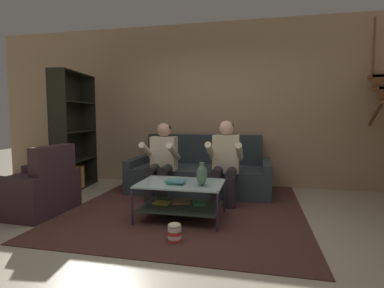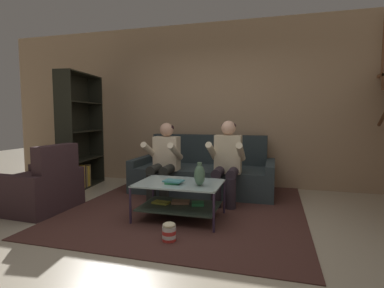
{
  "view_description": "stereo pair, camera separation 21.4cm",
  "coord_description": "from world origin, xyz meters",
  "px_view_note": "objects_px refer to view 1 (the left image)",
  "views": [
    {
      "loc": [
        0.96,
        -2.98,
        1.24
      ],
      "look_at": [
        0.13,
        0.77,
        0.89
      ],
      "focal_mm": 28.0,
      "sensor_mm": 36.0,
      "label": 1
    },
    {
      "loc": [
        1.17,
        -2.93,
        1.24
      ],
      "look_at": [
        0.13,
        0.77,
        0.89
      ],
      "focal_mm": 28.0,
      "sensor_mm": 36.0,
      "label": 2
    }
  ],
  "objects_px": {
    "vase": "(202,175)",
    "armchair": "(33,191)",
    "couch": "(200,174)",
    "person_seated_left": "(162,158)",
    "bookshelf": "(71,144)",
    "popcorn_tub": "(175,232)",
    "book_stack": "(175,182)",
    "person_seated_right": "(225,158)",
    "coffee_table": "(181,195)"
  },
  "relations": [
    {
      "from": "vase",
      "to": "armchair",
      "type": "height_order",
      "value": "armchair"
    },
    {
      "from": "couch",
      "to": "person_seated_left",
      "type": "relative_size",
      "value": 1.99
    },
    {
      "from": "vase",
      "to": "bookshelf",
      "type": "distance_m",
      "value": 2.72
    },
    {
      "from": "armchair",
      "to": "popcorn_tub",
      "type": "xyz_separation_m",
      "value": [
        2.04,
        -0.5,
        -0.18
      ]
    },
    {
      "from": "vase",
      "to": "popcorn_tub",
      "type": "bearing_deg",
      "value": -106.8
    },
    {
      "from": "bookshelf",
      "to": "book_stack",
      "type": "bearing_deg",
      "value": -27.82
    },
    {
      "from": "vase",
      "to": "couch",
      "type": "bearing_deg",
      "value": 101.56
    },
    {
      "from": "bookshelf",
      "to": "armchair",
      "type": "xyz_separation_m",
      "value": [
        0.26,
        -1.21,
        -0.49
      ]
    },
    {
      "from": "couch",
      "to": "vase",
      "type": "distance_m",
      "value": 1.57
    },
    {
      "from": "vase",
      "to": "book_stack",
      "type": "bearing_deg",
      "value": 176.62
    },
    {
      "from": "vase",
      "to": "person_seated_right",
      "type": "bearing_deg",
      "value": 79.9
    },
    {
      "from": "couch",
      "to": "coffee_table",
      "type": "height_order",
      "value": "couch"
    },
    {
      "from": "coffee_table",
      "to": "vase",
      "type": "distance_m",
      "value": 0.41
    },
    {
      "from": "person_seated_right",
      "to": "armchair",
      "type": "xyz_separation_m",
      "value": [
        -2.37,
        -0.99,
        -0.36
      ]
    },
    {
      "from": "person_seated_left",
      "to": "armchair",
      "type": "relative_size",
      "value": 1.21
    },
    {
      "from": "couch",
      "to": "popcorn_tub",
      "type": "relative_size",
      "value": 11.63
    },
    {
      "from": "bookshelf",
      "to": "armchair",
      "type": "relative_size",
      "value": 2.09
    },
    {
      "from": "person_seated_left",
      "to": "person_seated_right",
      "type": "relative_size",
      "value": 0.97
    },
    {
      "from": "person_seated_left",
      "to": "coffee_table",
      "type": "bearing_deg",
      "value": -57.94
    },
    {
      "from": "person_seated_left",
      "to": "person_seated_right",
      "type": "distance_m",
      "value": 0.95
    },
    {
      "from": "person_seated_left",
      "to": "coffee_table",
      "type": "relative_size",
      "value": 1.14
    },
    {
      "from": "book_stack",
      "to": "bookshelf",
      "type": "distance_m",
      "value": 2.43
    },
    {
      "from": "armchair",
      "to": "bookshelf",
      "type": "bearing_deg",
      "value": 101.95
    },
    {
      "from": "person_seated_left",
      "to": "vase",
      "type": "height_order",
      "value": "person_seated_left"
    },
    {
      "from": "person_seated_right",
      "to": "coffee_table",
      "type": "xyz_separation_m",
      "value": [
        -0.44,
        -0.82,
        -0.35
      ]
    },
    {
      "from": "coffee_table",
      "to": "bookshelf",
      "type": "xyz_separation_m",
      "value": [
        -2.19,
        1.04,
        0.48
      ]
    },
    {
      "from": "coffee_table",
      "to": "book_stack",
      "type": "height_order",
      "value": "book_stack"
    },
    {
      "from": "vase",
      "to": "bookshelf",
      "type": "height_order",
      "value": "bookshelf"
    },
    {
      "from": "vase",
      "to": "bookshelf",
      "type": "relative_size",
      "value": 0.14
    },
    {
      "from": "vase",
      "to": "popcorn_tub",
      "type": "height_order",
      "value": "vase"
    },
    {
      "from": "coffee_table",
      "to": "armchair",
      "type": "height_order",
      "value": "armchair"
    },
    {
      "from": "popcorn_tub",
      "to": "bookshelf",
      "type": "bearing_deg",
      "value": 143.39
    },
    {
      "from": "couch",
      "to": "coffee_table",
      "type": "xyz_separation_m",
      "value": [
        0.04,
        -1.4,
        0.01
      ]
    },
    {
      "from": "person_seated_right",
      "to": "couch",
      "type": "bearing_deg",
      "value": 129.09
    },
    {
      "from": "couch",
      "to": "person_seated_left",
      "type": "distance_m",
      "value": 0.83
    },
    {
      "from": "coffee_table",
      "to": "person_seated_right",
      "type": "bearing_deg",
      "value": 61.75
    },
    {
      "from": "coffee_table",
      "to": "vase",
      "type": "xyz_separation_m",
      "value": [
        0.27,
        -0.11,
        0.28
      ]
    },
    {
      "from": "coffee_table",
      "to": "vase",
      "type": "bearing_deg",
      "value": -21.84
    },
    {
      "from": "vase",
      "to": "book_stack",
      "type": "height_order",
      "value": "vase"
    },
    {
      "from": "armchair",
      "to": "vase",
      "type": "bearing_deg",
      "value": 1.58
    },
    {
      "from": "person_seated_left",
      "to": "armchair",
      "type": "distance_m",
      "value": 1.76
    },
    {
      "from": "vase",
      "to": "popcorn_tub",
      "type": "distance_m",
      "value": 0.75
    },
    {
      "from": "vase",
      "to": "popcorn_tub",
      "type": "xyz_separation_m",
      "value": [
        -0.17,
        -0.56,
        -0.48
      ]
    },
    {
      "from": "coffee_table",
      "to": "person_seated_left",
      "type": "bearing_deg",
      "value": 122.06
    },
    {
      "from": "couch",
      "to": "book_stack",
      "type": "bearing_deg",
      "value": -90.7
    },
    {
      "from": "couch",
      "to": "bookshelf",
      "type": "bearing_deg",
      "value": -170.29
    },
    {
      "from": "vase",
      "to": "bookshelf",
      "type": "bearing_deg",
      "value": 155.05
    },
    {
      "from": "book_stack",
      "to": "person_seated_right",
      "type": "bearing_deg",
      "value": 61.51
    },
    {
      "from": "armchair",
      "to": "popcorn_tub",
      "type": "relative_size",
      "value": 4.83
    },
    {
      "from": "book_stack",
      "to": "armchair",
      "type": "xyz_separation_m",
      "value": [
        -1.88,
        -0.08,
        -0.19
      ]
    }
  ]
}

